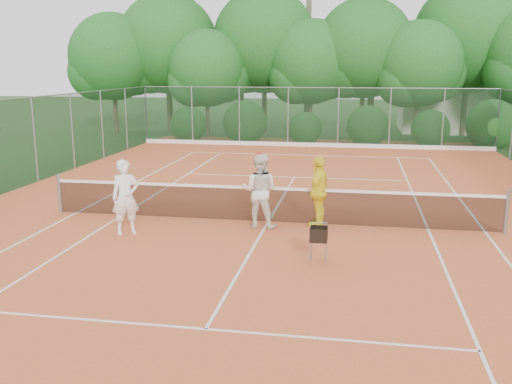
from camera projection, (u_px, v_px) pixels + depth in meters
The scene contains 14 objects.
ground at pixel (268, 223), 15.12m from camera, with size 120.00×120.00×0.00m, color #1E4217.
clay_court at pixel (268, 223), 15.12m from camera, with size 18.00×36.00×0.02m, color #CF5E2F.
club_building at pixel (465, 108), 36.35m from camera, with size 8.00×5.00×3.00m, color beige.
tennis_net at pixel (268, 204), 15.01m from camera, with size 11.97×0.10×1.10m.
player_white at pixel (126, 197), 13.90m from camera, with size 0.67×0.44×1.85m, color white.
player_center_grp at pixel (260, 190), 14.50m from camera, with size 1.00×0.81×1.94m.
player_yellow at pixel (319, 191), 14.61m from camera, with size 1.07×0.45×1.83m, color yellow.
ball_hopper at pixel (319, 235), 11.81m from camera, with size 0.35×0.35×0.79m.
stray_ball_a at pixel (246, 158), 25.66m from camera, with size 0.07×0.07×0.07m, color gold.
stray_ball_b at pixel (309, 150), 28.02m from camera, with size 0.07×0.07×0.07m, color #C6DB33.
stray_ball_c at pixel (320, 154), 26.64m from camera, with size 0.07×0.07×0.07m, color yellow.
court_markings at pixel (268, 222), 15.11m from camera, with size 11.03×23.83×0.01m.
fence_back at pixel (313, 117), 29.22m from camera, with size 18.07×0.07×3.00m.
tropical_treeline at pixel (346, 48), 33.22m from camera, with size 32.10×8.49×15.03m.
Camera 1 is at (2.22, -14.42, 4.06)m, focal length 40.00 mm.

